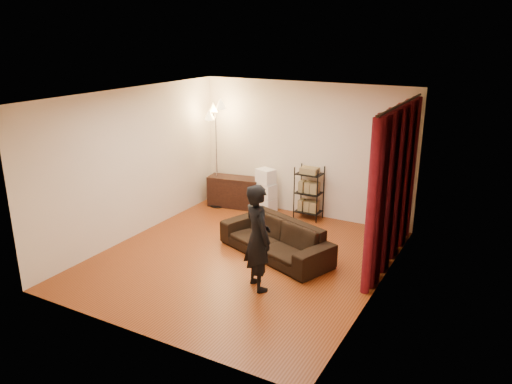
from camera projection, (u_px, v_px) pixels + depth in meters
The scene contains 14 objects.
floor at pixel (242, 258), 8.33m from camera, with size 5.00×5.00×0.00m, color brown.
ceiling at pixel (241, 95), 7.50m from camera, with size 5.00×5.00×0.00m, color white.
wall_back at pixel (304, 150), 10.00m from camera, with size 5.00×5.00×0.00m, color beige.
wall_front at pixel (133, 235), 5.83m from camera, with size 5.00×5.00×0.00m, color beige.
wall_left at pixel (133, 164), 8.95m from camera, with size 5.00×5.00×0.00m, color beige.
wall_right at pixel (382, 204), 6.88m from camera, with size 5.00×5.00×0.00m, color beige.
curtain_rod at pixel (402, 104), 7.48m from camera, with size 0.04×0.04×2.65m, color black.
curtain at pixel (393, 186), 7.90m from camera, with size 0.22×2.65×2.55m, color maroon, non-canonical shape.
sofa at pixel (275, 239), 8.37m from camera, with size 2.06×0.81×0.60m, color black.
person at pixel (258, 237), 7.16m from camera, with size 0.58×0.38×1.59m, color black.
media_cabinet at pixel (235, 192), 10.72m from camera, with size 1.12×0.42×0.65m, color black.
storage_boxes at pixel (266, 191), 10.35m from camera, with size 0.37×0.30×0.93m, color silver, non-canonical shape.
wire_shelf at pixel (309, 193), 9.96m from camera, with size 0.49×0.34×1.08m, color black, non-canonical shape.
floor_lamp at pixel (216, 156), 10.49m from camera, with size 0.40×0.40×2.23m, color silver, non-canonical shape.
Camera 1 is at (3.86, -6.53, 3.63)m, focal length 35.00 mm.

